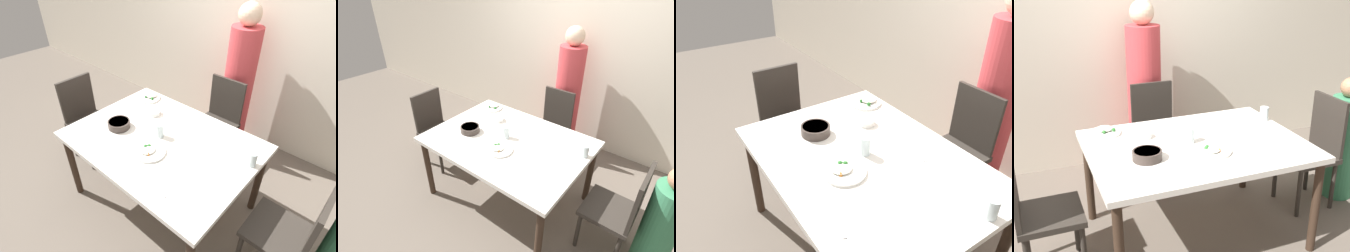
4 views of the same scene
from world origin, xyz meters
The scene contains 16 objects.
ground_plane centered at (0.00, 0.00, 0.00)m, with size 10.00×10.00×0.00m, color #60564C.
wall_back centered at (0.00, 1.50, 1.35)m, with size 10.00×0.06×2.70m.
dining_table centered at (0.00, 0.00, 0.67)m, with size 1.48×1.09×0.74m.
chair_adult_spot centered at (0.00, 0.88, 0.49)m, with size 0.40×0.40×0.91m.
chair_child_spot centered at (1.08, 0.07, 0.49)m, with size 0.40×0.40×0.91m.
chair_empty_left centered at (-1.08, -0.04, 0.49)m, with size 0.40×0.40×0.91m.
person_adult centered at (0.00, 1.21, 0.75)m, with size 0.31×0.31×1.60m.
person_child centered at (1.38, 0.07, 0.48)m, with size 0.25×0.25×1.05m.
bowl_curry centered at (-0.39, -0.12, 0.77)m, with size 0.19×0.19×0.06m.
plate_rice_adult centered at (0.04, -0.18, 0.75)m, with size 0.25×0.25×0.05m.
plate_rice_child centered at (-0.55, 0.40, 0.75)m, with size 0.24×0.24×0.05m.
bowl_rice_small centered at (-0.31, 0.22, 0.76)m, with size 0.12×0.12×0.04m.
glass_water_tall centered at (0.68, 0.21, 0.79)m, with size 0.07×0.07×0.11m.
glass_water_short centered at (-0.04, 0.02, 0.79)m, with size 0.06×0.06×0.12m.
fork_steel centered at (0.13, 0.23, 0.74)m, with size 0.17×0.10×0.01m.
spoon_steel centered at (0.33, -0.39, 0.74)m, with size 0.17×0.09×0.01m.
Camera 4 is at (-1.08, -2.43, 1.90)m, focal length 45.00 mm.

